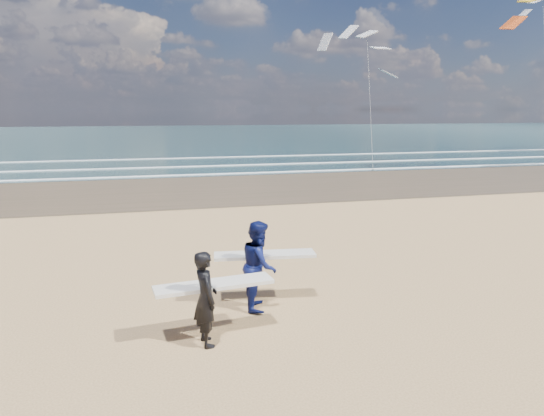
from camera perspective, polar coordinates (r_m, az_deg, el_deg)
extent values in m
cube|color=#4C4028|center=(33.78, 23.96, 3.46)|extent=(220.00, 12.00, 0.01)
cube|color=#1A3639|center=(83.06, 0.34, 8.65)|extent=(220.00, 100.00, 0.02)
cube|color=white|center=(37.63, 19.49, 4.59)|extent=(220.00, 0.50, 0.05)
cube|color=white|center=(41.60, 15.93, 5.40)|extent=(220.00, 0.50, 0.05)
cube|color=white|center=(47.32, 12.00, 6.28)|extent=(220.00, 0.50, 0.05)
imported|color=black|center=(8.82, -7.82, -10.50)|extent=(0.51, 0.69, 1.74)
cube|color=white|center=(9.12, -6.83, -8.93)|extent=(2.25, 0.78, 0.07)
imported|color=#0E164F|center=(10.28, -1.50, -6.70)|extent=(0.91, 1.06, 1.89)
cube|color=white|center=(10.61, -0.86, -5.51)|extent=(2.25, 0.78, 0.07)
cube|color=slate|center=(34.51, 11.81, 4.43)|extent=(0.12, 0.12, 0.10)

